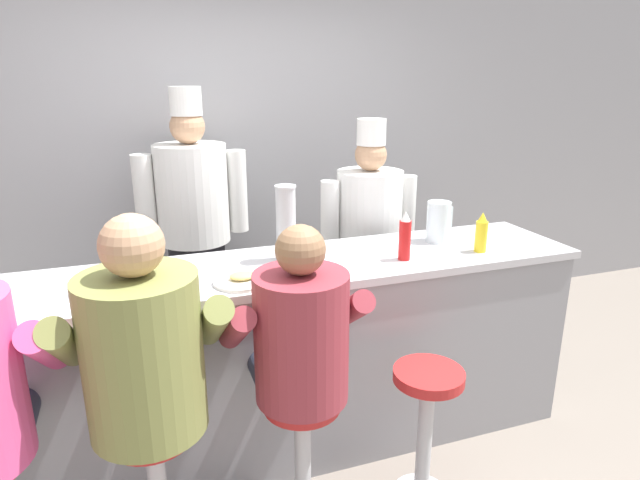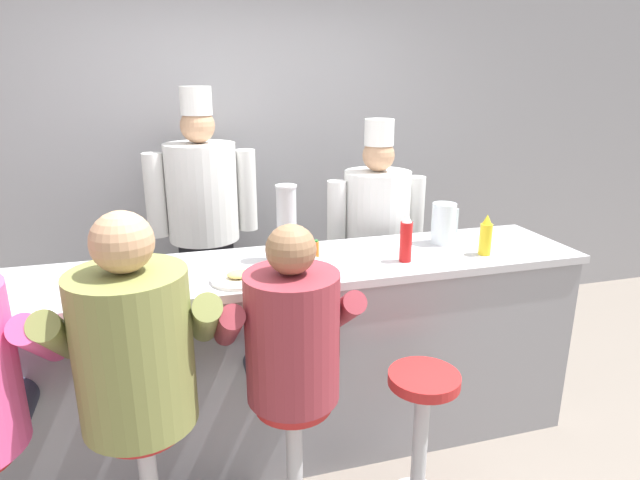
# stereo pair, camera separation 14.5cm
# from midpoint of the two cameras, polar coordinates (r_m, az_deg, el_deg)

# --- Properties ---
(wall_back) EXTENTS (10.00, 0.06, 2.70)m
(wall_back) POSITION_cam_midpoint_polar(r_m,az_deg,el_deg) (4.05, -7.91, 8.47)
(wall_back) COLOR #99999E
(wall_back) RESTS_ON ground_plane
(diner_counter) EXTENTS (3.19, 0.65, 1.05)m
(diner_counter) POSITION_cam_midpoint_polar(r_m,az_deg,el_deg) (2.89, -2.70, -12.41)
(diner_counter) COLOR gray
(diner_counter) RESTS_ON ground_plane
(ketchup_bottle_red) EXTENTS (0.06, 0.06, 0.25)m
(ketchup_bottle_red) POSITION_cam_midpoint_polar(r_m,az_deg,el_deg) (2.73, 10.67, 0.13)
(ketchup_bottle_red) COLOR red
(ketchup_bottle_red) RESTS_ON diner_counter
(mustard_bottle_yellow) EXTENTS (0.06, 0.06, 0.22)m
(mustard_bottle_yellow) POSITION_cam_midpoint_polar(r_m,az_deg,el_deg) (2.94, 18.62, 0.38)
(mustard_bottle_yellow) COLOR yellow
(mustard_bottle_yellow) RESTS_ON diner_counter
(hot_sauce_bottle_orange) EXTENTS (0.03, 0.03, 0.15)m
(hot_sauce_bottle_orange) POSITION_cam_midpoint_polar(r_m,az_deg,el_deg) (2.58, 1.20, -1.67)
(hot_sauce_bottle_orange) COLOR orange
(hot_sauce_bottle_orange) RESTS_ON diner_counter
(water_pitcher_clear) EXTENTS (0.15, 0.13, 0.23)m
(water_pitcher_clear) POSITION_cam_midpoint_polar(r_m,az_deg,el_deg) (3.07, 14.37, 1.72)
(water_pitcher_clear) COLOR silver
(water_pitcher_clear) RESTS_ON diner_counter
(breakfast_plate) EXTENTS (0.27, 0.27, 0.05)m
(breakfast_plate) POSITION_cam_midpoint_polar(r_m,az_deg,el_deg) (2.47, -6.87, -4.08)
(breakfast_plate) COLOR white
(breakfast_plate) RESTS_ON diner_counter
(cereal_bowl) EXTENTS (0.17, 0.17, 0.05)m
(cereal_bowl) POSITION_cam_midpoint_polar(r_m,az_deg,el_deg) (2.54, -21.41, -4.30)
(cereal_bowl) COLOR white
(cereal_bowl) RESTS_ON diner_counter
(coffee_mug_white) EXTENTS (0.15, 0.10, 0.09)m
(coffee_mug_white) POSITION_cam_midpoint_polar(r_m,az_deg,el_deg) (2.47, 0.84, -3.13)
(coffee_mug_white) COLOR white
(coffee_mug_white) RESTS_ON diner_counter
(cup_stack_steel) EXTENTS (0.11, 0.11, 0.39)m
(cup_stack_steel) POSITION_cam_midpoint_polar(r_m,az_deg,el_deg) (2.69, -2.04, 1.83)
(cup_stack_steel) COLOR #B7BABF
(cup_stack_steel) RESTS_ON diner_counter
(diner_seated_olive) EXTENTS (0.65, 0.64, 1.51)m
(diner_seated_olive) POSITION_cam_midpoint_polar(r_m,az_deg,el_deg) (2.13, -17.20, -11.62)
(diner_seated_olive) COLOR #B2B5BA
(diner_seated_olive) RESTS_ON ground_plane
(diner_seated_maroon) EXTENTS (0.57, 0.57, 1.42)m
(diner_seated_maroon) POSITION_cam_midpoint_polar(r_m,az_deg,el_deg) (2.20, -1.22, -11.09)
(diner_seated_maroon) COLOR #B2B5BA
(diner_seated_maroon) RESTS_ON ground_plane
(empty_stool_round) EXTENTS (0.32, 0.32, 0.69)m
(empty_stool_round) POSITION_cam_midpoint_polar(r_m,az_deg,el_deg) (2.61, 12.43, -18.12)
(empty_stool_round) COLOR #B2B5BA
(empty_stool_round) RESTS_ON ground_plane
(cook_in_whites_near) EXTENTS (0.74, 0.47, 1.89)m
(cook_in_whites_near) POSITION_cam_midpoint_polar(r_m,az_deg,el_deg) (3.71, -11.23, 2.57)
(cook_in_whites_near) COLOR #232328
(cook_in_whites_near) RESTS_ON ground_plane
(cook_in_whites_far) EXTENTS (0.66, 0.42, 1.70)m
(cook_in_whites_far) POSITION_cam_midpoint_polar(r_m,az_deg,el_deg) (3.52, 7.16, 0.19)
(cook_in_whites_far) COLOR #232328
(cook_in_whites_far) RESTS_ON ground_plane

